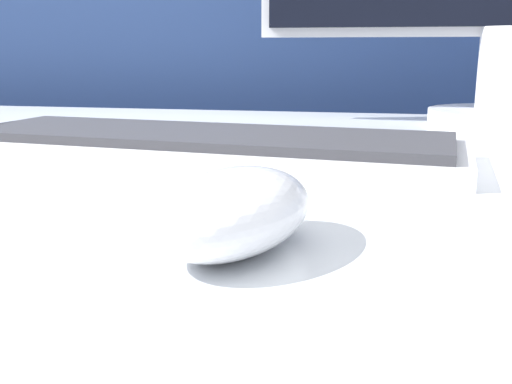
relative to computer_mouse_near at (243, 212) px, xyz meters
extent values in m
cube|color=navy|center=(0.00, 0.80, -0.18)|extent=(5.00, 0.03, 1.18)
ellipsoid|color=white|center=(0.00, 0.00, 0.00)|extent=(0.09, 0.12, 0.04)
cube|color=silver|center=(-0.09, 0.24, -0.01)|extent=(0.47, 0.20, 0.02)
cube|color=#38383D|center=(-0.09, 0.24, 0.00)|extent=(0.44, 0.18, 0.01)
cylinder|color=silver|center=(0.22, 0.55, -0.01)|extent=(0.19, 0.19, 0.02)
cylinder|color=silver|center=(0.22, 0.55, 0.05)|extent=(0.08, 0.08, 0.10)
camera|label=1|loc=(0.06, -0.27, 0.08)|focal=42.00mm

